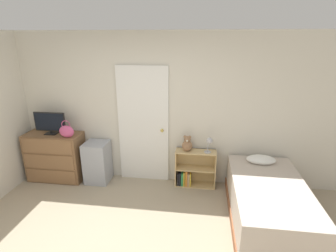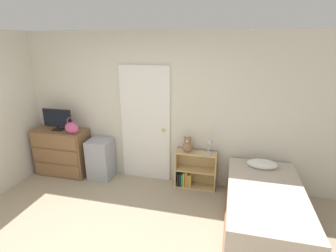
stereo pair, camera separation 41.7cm
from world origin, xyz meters
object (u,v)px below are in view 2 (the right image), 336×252
handbag (72,128)px  teddy_bear (188,145)px  tv (57,119)px  desk_lamp (210,144)px  dresser (63,152)px  bookshelf (193,172)px  storage_bin (101,159)px  bed (264,208)px

handbag → teddy_bear: 2.01m
tv → desk_lamp: size_ratio=2.07×
teddy_bear → desk_lamp: 0.37m
desk_lamp → dresser: bearing=-178.7°
dresser → bookshelf: bearing=2.5°
tv → teddy_bear: size_ratio=2.04×
handbag → bookshelf: size_ratio=0.43×
storage_bin → teddy_bear: 1.61m
dresser → handbag: 0.65m
bed → dresser: bearing=168.8°
desk_lamp → bookshelf: bearing=170.3°
storage_bin → bookshelf: size_ratio=1.07×
tv → storage_bin: (0.78, 0.02, -0.70)m
tv → storage_bin: bearing=1.2°
desk_lamp → bed: bearing=-42.7°
dresser → bookshelf: (2.42, 0.10, -0.16)m
handbag → storage_bin: handbag is taller
bookshelf → teddy_bear: teddy_bear is taller
desk_lamp → handbag: bearing=-175.6°
storage_bin → tv: bearing=-178.8°
tv → bed: size_ratio=0.30×
handbag → desk_lamp: handbag is taller
storage_bin → bed: storage_bin is taller
dresser → tv: (-0.02, 0.00, 0.63)m
teddy_bear → tv: bearing=-177.7°
bookshelf → dresser: bearing=-177.5°
tv → handbag: (0.35, -0.12, -0.09)m
bookshelf → teddy_bear: size_ratio=2.52×
dresser → desk_lamp: 2.71m
dresser → bed: 3.57m
dresser → tv: 0.63m
tv → teddy_bear: (2.34, 0.09, -0.30)m
storage_bin → bookshelf: 1.66m
dresser → bed: size_ratio=0.52×
dresser → tv: tv is taller
bookshelf → desk_lamp: desk_lamp is taller
storage_bin → bed: size_ratio=0.39×
tv → storage_bin: size_ratio=0.76×
dresser → teddy_bear: size_ratio=3.58×
handbag → desk_lamp: 2.36m
bookshelf → bed: bed is taller
dresser → bed: (3.50, -0.69, -0.14)m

